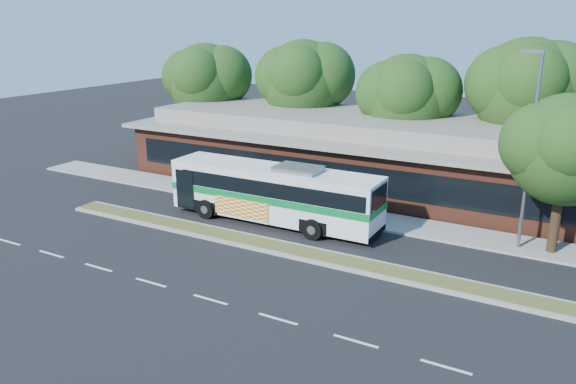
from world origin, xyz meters
The scene contains 13 objects.
ground centered at (0.00, 0.00, 0.00)m, with size 120.00×120.00×0.00m, color black.
median_strip centered at (0.00, 0.60, 0.07)m, with size 26.00×1.10×0.15m, color #515825.
sidewalk centered at (0.00, 6.40, 0.06)m, with size 44.00×2.60×0.12m, color gray.
parking_lot centered at (-18.00, 10.00, 0.01)m, with size 14.00×12.00×0.01m, color black.
plaza_building centered at (0.00, 12.99, 2.13)m, with size 33.20×11.20×4.45m.
lamp_post centered at (9.56, 6.00, 4.90)m, with size 0.93×0.18×9.07m.
tree_bg_a centered at (-14.58, 15.14, 5.87)m, with size 6.47×5.80×8.63m.
tree_bg_b centered at (-6.57, 16.14, 6.14)m, with size 6.69×6.00×9.00m.
tree_bg_c centered at (1.40, 15.13, 5.59)m, with size 6.24×5.60×8.26m.
tree_bg_d centered at (8.45, 16.15, 6.42)m, with size 6.91×6.20×9.37m.
transit_bus centered at (-2.18, 3.63, 1.81)m, with size 11.59×2.79×3.24m.
sedan centered at (-12.89, 9.02, 0.72)m, with size 2.00×4.93×1.43m, color #A4A5AB.
sidewalk_tree centered at (11.35, 6.32, 4.99)m, with size 5.47×4.90×7.33m.
Camera 1 is at (12.01, -20.47, 10.27)m, focal length 35.00 mm.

